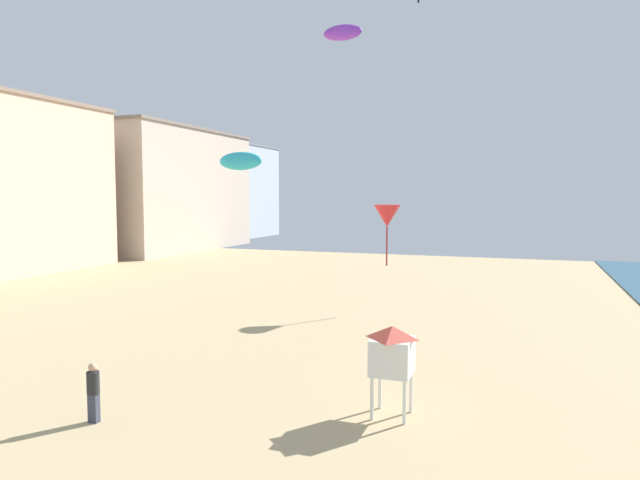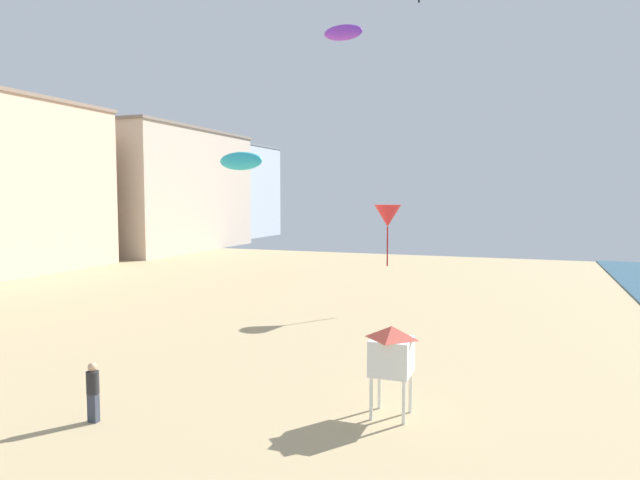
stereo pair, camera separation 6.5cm
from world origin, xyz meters
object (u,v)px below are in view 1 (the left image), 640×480
(lifeguard_stand, at_px, (392,351))
(kite_purple_parafoil, at_px, (343,33))
(kite_red_delta, at_px, (387,216))
(kite_flyer, at_px, (93,389))
(kite_cyan_parafoil, at_px, (241,161))

(lifeguard_stand, relative_size, kite_purple_parafoil, 1.11)
(kite_red_delta, bearing_deg, kite_purple_parafoil, 147.72)
(kite_flyer, height_order, lifeguard_stand, lifeguard_stand)
(kite_cyan_parafoil, bearing_deg, kite_red_delta, 53.76)
(kite_flyer, relative_size, kite_purple_parafoil, 0.71)
(lifeguard_stand, height_order, kite_cyan_parafoil, kite_cyan_parafoil)
(kite_cyan_parafoil, bearing_deg, kite_flyer, -83.69)
(kite_red_delta, distance_m, kite_cyan_parafoil, 8.95)
(kite_flyer, relative_size, lifeguard_stand, 0.64)
(lifeguard_stand, xyz_separation_m, kite_purple_parafoil, (-6.79, 16.43, 13.64))
(kite_purple_parafoil, relative_size, kite_red_delta, 0.70)
(kite_red_delta, bearing_deg, kite_flyer, -102.39)
(kite_flyer, height_order, kite_cyan_parafoil, kite_cyan_parafoil)
(kite_red_delta, xyz_separation_m, kite_cyan_parafoil, (-5.06, -6.90, 2.61))
(kite_flyer, bearing_deg, kite_purple_parafoil, -17.40)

